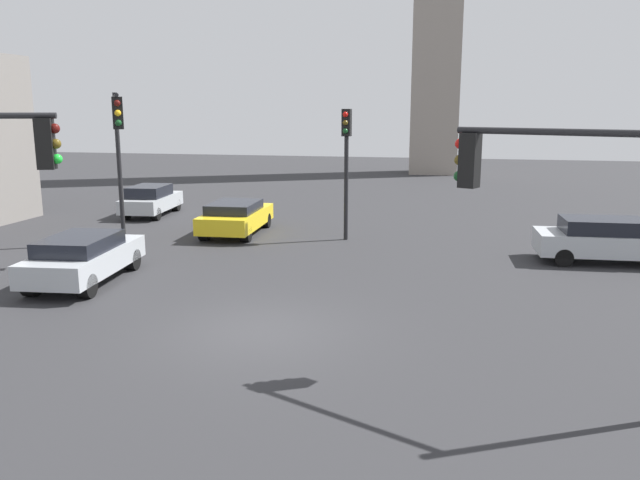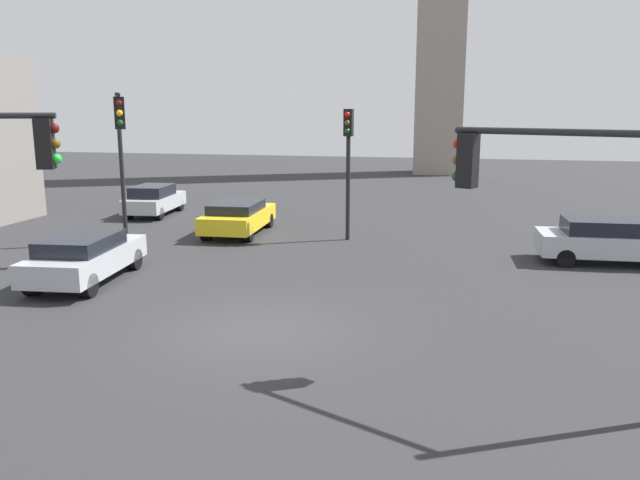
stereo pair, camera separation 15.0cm
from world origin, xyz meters
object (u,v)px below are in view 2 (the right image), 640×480
car_1 (610,240)px  traffic_light_0 (567,197)px  car_4 (238,216)px  traffic_light_2 (348,149)px  traffic_light_1 (120,137)px  car_3 (85,257)px  car_0 (154,200)px

car_1 → traffic_light_0: bearing=-109.1°
traffic_light_0 → car_4: 16.49m
traffic_light_2 → car_4: size_ratio=1.09×
traffic_light_1 → traffic_light_2: 8.14m
car_3 → car_1: bearing=-75.2°
traffic_light_1 → car_0: bearing=169.5°
car_1 → car_3: 16.37m
traffic_light_2 → car_3: size_ratio=1.07×
car_3 → car_4: (1.84, 7.82, -0.04)m
traffic_light_1 → car_4: 5.79m
car_4 → car_1: bearing=-101.4°
car_3 → traffic_light_0: bearing=-116.5°
traffic_light_2 → car_3: (-6.34, -7.62, -2.70)m
traffic_light_2 → car_1: bearing=82.8°
traffic_light_1 → car_0: 8.49m
traffic_light_2 → car_1: traffic_light_2 is taller
traffic_light_2 → car_0: bearing=-105.8°
traffic_light_1 → car_3: size_ratio=1.20×
traffic_light_0 → car_0: 22.63m
traffic_light_2 → car_0: (-9.94, 3.64, -2.71)m
traffic_light_1 → car_3: bearing=-18.0°
car_1 → car_3: (-15.32, -5.78, -0.01)m
car_0 → car_4: bearing=-127.9°
car_4 → car_3: bearing=164.0°
traffic_light_0 → car_3: traffic_light_0 is taller
car_0 → car_1: bearing=-111.7°
car_3 → traffic_light_1: bearing=6.9°
car_1 → car_3: bearing=-162.2°
traffic_light_0 → traffic_light_1: size_ratio=0.89×
traffic_light_1 → car_3: 5.14m
traffic_light_1 → car_4: (2.72, 3.92, -3.27)m
car_1 → car_3: car_1 is taller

